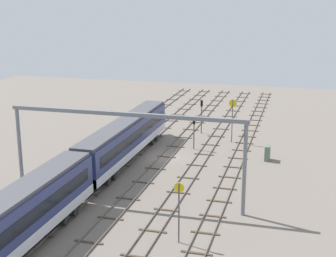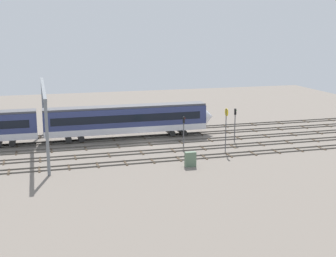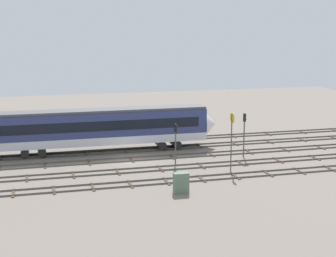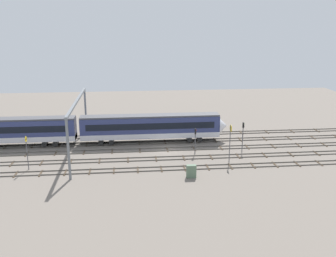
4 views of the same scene
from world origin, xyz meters
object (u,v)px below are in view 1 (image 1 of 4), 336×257
(signal_light_trackside_approach, at_px, (202,112))
(signal_light_trackside_departure, at_px, (194,128))
(speed_sign_near_foreground, at_px, (232,114))
(overhead_gantry, at_px, (125,133))
(relay_cabinet, at_px, (267,153))
(train, at_px, (83,171))
(speed_sign_mid_trackside, at_px, (179,205))

(signal_light_trackside_approach, relative_size, signal_light_trackside_departure, 1.15)
(speed_sign_near_foreground, bearing_deg, overhead_gantry, 163.68)
(overhead_gantry, xyz_separation_m, relay_cabinet, (16.37, -11.97, -5.88))
(speed_sign_near_foreground, distance_m, signal_light_trackside_approach, 6.01)
(train, height_order, overhead_gantry, overhead_gantry)
(speed_sign_near_foreground, bearing_deg, signal_light_trackside_approach, 55.03)
(speed_sign_mid_trackside, relative_size, relay_cabinet, 2.79)
(train, bearing_deg, relay_cabinet, -44.74)
(speed_sign_near_foreground, bearing_deg, train, 154.41)
(signal_light_trackside_departure, bearing_deg, overhead_gantry, 172.32)
(speed_sign_mid_trackside, xyz_separation_m, signal_light_trackside_approach, (32.91, 4.94, -0.01))
(signal_light_trackside_approach, relative_size, relay_cabinet, 2.71)
(train, height_order, relay_cabinet, train)
(relay_cabinet, bearing_deg, speed_sign_mid_trackside, 167.21)
(relay_cabinet, bearing_deg, train, 135.26)
(train, distance_m, overhead_gantry, 5.96)
(speed_sign_near_foreground, relative_size, signal_light_trackside_departure, 1.39)
(train, relative_size, overhead_gantry, 2.22)
(train, relative_size, relay_cabinet, 28.13)
(overhead_gantry, height_order, signal_light_trackside_approach, overhead_gantry)
(signal_light_trackside_departure, bearing_deg, signal_light_trackside_approach, 4.63)
(train, xyz_separation_m, speed_sign_mid_trackside, (-6.41, -11.10, 0.51))
(speed_sign_near_foreground, distance_m, signal_light_trackside_departure, 6.30)
(overhead_gantry, bearing_deg, signal_light_trackside_departure, -7.68)
(overhead_gantry, bearing_deg, speed_sign_near_foreground, -16.32)
(relay_cabinet, bearing_deg, signal_light_trackside_departure, 77.35)
(signal_light_trackside_approach, bearing_deg, train, 166.90)
(signal_light_trackside_departure, relative_size, relay_cabinet, 2.35)
(signal_light_trackside_approach, bearing_deg, relay_cabinet, -134.83)
(speed_sign_mid_trackside, bearing_deg, signal_light_trackside_approach, 8.53)
(speed_sign_mid_trackside, distance_m, signal_light_trackside_departure, 25.34)
(train, distance_m, speed_sign_mid_trackside, 12.83)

